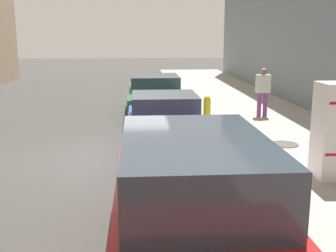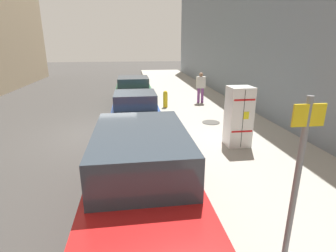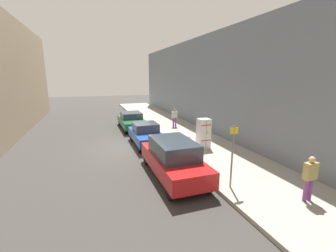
{
  "view_description": "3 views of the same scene",
  "coord_description": "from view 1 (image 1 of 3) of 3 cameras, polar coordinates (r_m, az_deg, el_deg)",
  "views": [
    {
      "loc": [
        -0.59,
        9.59,
        2.87
      ],
      "look_at": [
        -1.23,
        0.94,
        0.95
      ],
      "focal_mm": 45.0,
      "sensor_mm": 36.0,
      "label": 1
    },
    {
      "loc": [
        -1.11,
        9.43,
        3.2
      ],
      "look_at": [
        -2.15,
        2.05,
        0.83
      ],
      "focal_mm": 28.0,
      "sensor_mm": 36.0,
      "label": 2
    },
    {
      "loc": [
        2.18,
        13.96,
        4.5
      ],
      "look_at": [
        -2.71,
        0.13,
        1.22
      ],
      "focal_mm": 24.0,
      "sensor_mm": 36.0,
      "label": 3
    }
  ],
  "objects": [
    {
      "name": "sidewalk_slab",
      "position": [
        10.72,
        17.32,
        -3.14
      ],
      "size": [
        4.34,
        44.0,
        0.17
      ],
      "primitive_type": "cube",
      "color": "#9E998E",
      "rests_on": "ground"
    },
    {
      "name": "manhole_cover",
      "position": [
        10.8,
        15.46,
        -2.39
      ],
      "size": [
        0.7,
        0.7,
        0.02
      ],
      "primitive_type": "cylinder",
      "color": "#47443F",
      "rests_on": "sidewalk_slab"
    },
    {
      "name": "ground_plane",
      "position": [
        10.02,
        -7.47,
        -4.25
      ],
      "size": [
        80.0,
        80.0,
        0.0
      ],
      "primitive_type": "plane",
      "color": "#383533"
    },
    {
      "name": "parked_suv_red",
      "position": [
        5.01,
        3.54,
        -10.91
      ],
      "size": [
        1.86,
        4.71,
        1.73
      ],
      "color": "red",
      "rests_on": "ground"
    },
    {
      "name": "pedestrian_standing_near",
      "position": [
        14.18,
        12.73,
        4.92
      ],
      "size": [
        0.46,
        0.22,
        1.58
      ],
      "rotation": [
        0.0,
        0.0,
        0.95
      ],
      "color": "#7A3D7F",
      "rests_on": "sidewalk_slab"
    },
    {
      "name": "parked_hatchback_blue",
      "position": [
        9.88,
        -0.43,
        0.13
      ],
      "size": [
        1.72,
        3.83,
        1.47
      ],
      "color": "#23479E",
      "rests_on": "ground"
    },
    {
      "name": "parked_sedan_green",
      "position": [
        14.98,
        -1.76,
        4.27
      ],
      "size": [
        1.9,
        4.67,
        1.4
      ],
      "color": "#1E6038",
      "rests_on": "ground"
    },
    {
      "name": "discarded_refrigerator",
      "position": [
        8.46,
        21.74,
        -0.63
      ],
      "size": [
        0.7,
        0.65,
        1.82
      ],
      "color": "white",
      "rests_on": "sidewalk_slab"
    },
    {
      "name": "fire_hydrant",
      "position": [
        13.07,
        5.31,
        2.4
      ],
      "size": [
        0.22,
        0.22,
        0.82
      ],
      "color": "gold",
      "rests_on": "sidewalk_slab"
    }
  ]
}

